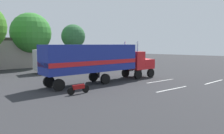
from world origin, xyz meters
name	(u,v)px	position (x,y,z in m)	size (l,w,h in m)	color
ground_plane	(139,77)	(0.00, 0.00, 0.00)	(120.00, 120.00, 0.00)	#2D2D30
lane_stripe_near	(161,81)	(-1.33, -3.50, 0.01)	(4.40, 0.16, 0.01)	silver
lane_stripe_mid	(172,89)	(-4.82, -6.18, 0.01)	(4.40, 0.16, 0.01)	silver
lane_stripe_far	(214,82)	(1.63, -8.54, 0.01)	(4.40, 0.16, 0.01)	silver
semi_truck	(100,60)	(-6.18, 1.46, 2.52)	(14.33, 5.96, 4.50)	red
person_bystander	(98,70)	(-3.54, 3.89, 0.89)	(0.34, 0.46, 1.63)	black
parked_bus	(72,58)	(-1.27, 11.21, 2.07)	(11.19, 6.27, 3.40)	silver
motorcycle	(79,88)	(-11.36, -0.51, 0.48)	(2.08, 0.56, 1.12)	black
tree_center	(31,33)	(-1.84, 20.83, 6.14)	(7.05, 7.05, 9.68)	brown
tree_right	(73,36)	(5.73, 18.16, 5.71)	(4.70, 4.70, 8.08)	brown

